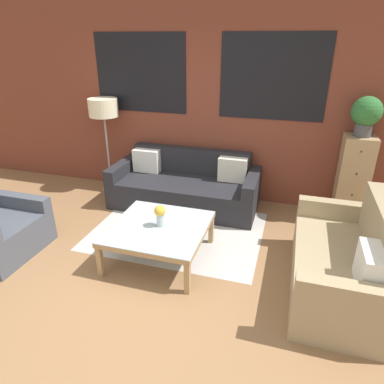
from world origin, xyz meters
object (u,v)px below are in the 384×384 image
drawer_cabinet (352,179)px  settee_vintage (343,264)px  potted_plant (366,114)px  couch_dark (185,187)px  coffee_table (159,230)px  flower_vase (160,214)px  floor_lamp (104,111)px

drawer_cabinet → settee_vintage: bearing=-97.4°
settee_vintage → potted_plant: 1.97m
couch_dark → potted_plant: potted_plant is taller
couch_dark → coffee_table: (0.14, -1.37, 0.08)m
coffee_table → couch_dark: bearing=96.0°
couch_dark → flower_vase: couch_dark is taller
coffee_table → floor_lamp: floor_lamp is taller
settee_vintage → flower_vase: bearing=179.4°
couch_dark → coffee_table: 1.38m
couch_dark → flower_vase: size_ratio=8.64×
settee_vintage → coffee_table: 1.89m
settee_vintage → couch_dark: bearing=145.8°
floor_lamp → potted_plant: bearing=0.5°
couch_dark → floor_lamp: (-1.34, 0.20, 1.00)m
potted_plant → flower_vase: potted_plant is taller
couch_dark → settee_vintage: settee_vintage is taller
settee_vintage → coffee_table: (-1.89, 0.01, 0.04)m
drawer_cabinet → flower_vase: size_ratio=4.76×
settee_vintage → coffee_table: bearing=179.7°
floor_lamp → potted_plant: (3.58, 0.03, 0.16)m
potted_plant → coffee_table: bearing=-142.7°
flower_vase → coffee_table: bearing=-145.9°
settee_vintage → drawer_cabinet: 1.64m
couch_dark → flower_vase: (0.16, -1.36, 0.27)m
couch_dark → settee_vintage: size_ratio=1.31×
settee_vintage → coffee_table: settee_vintage is taller
coffee_table → drawer_cabinet: (2.10, 1.60, 0.22)m
couch_dark → flower_vase: bearing=-83.3°
floor_lamp → flower_vase: (1.50, -1.56, -0.72)m
settee_vintage → flower_vase: 1.89m
drawer_cabinet → potted_plant: potted_plant is taller
potted_plant → couch_dark: bearing=-174.2°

